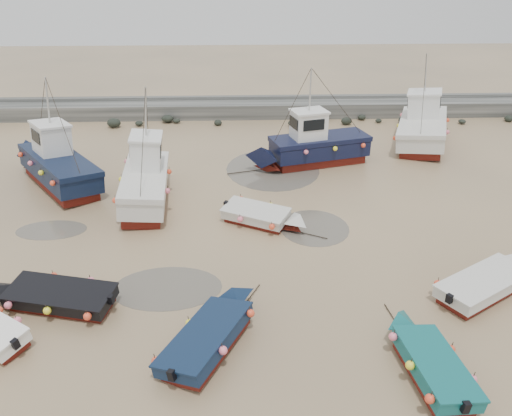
# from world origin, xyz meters

# --- Properties ---
(ground) EXTENTS (120.00, 120.00, 0.00)m
(ground) POSITION_xyz_m (0.00, 0.00, 0.00)
(ground) COLOR tan
(ground) RESTS_ON ground
(seawall) EXTENTS (60.00, 4.92, 1.50)m
(seawall) POSITION_xyz_m (0.05, 21.99, 0.63)
(seawall) COLOR gray
(seawall) RESTS_ON ground
(puddle_a) EXTENTS (4.56, 4.56, 0.01)m
(puddle_a) POSITION_xyz_m (-2.34, -2.42, 0.00)
(puddle_a) COLOR #5B554A
(puddle_a) RESTS_ON ground
(puddle_b) EXTENTS (3.52, 3.52, 0.01)m
(puddle_b) POSITION_xyz_m (4.46, 2.46, 0.00)
(puddle_b) COLOR #5B554A
(puddle_b) RESTS_ON ground
(puddle_c) EXTENTS (3.50, 3.50, 0.01)m
(puddle_c) POSITION_xyz_m (-8.72, 2.68, 0.00)
(puddle_c) COLOR #5B554A
(puddle_c) RESTS_ON ground
(puddle_d) EXTENTS (5.98, 5.98, 0.01)m
(puddle_d) POSITION_xyz_m (2.88, 10.26, 0.00)
(puddle_d) COLOR #5B554A
(puddle_d) RESTS_ON ground
(dinghy_1) EXTENTS (3.72, 5.99, 1.43)m
(dinghy_1) POSITION_xyz_m (-0.26, -5.85, 0.54)
(dinghy_1) COLOR #65110A
(dinghy_1) RESTS_ON ground
(dinghy_2) EXTENTS (2.31, 5.74, 1.43)m
(dinghy_2) POSITION_xyz_m (6.77, -7.39, 0.55)
(dinghy_2) COLOR #65110A
(dinghy_2) RESTS_ON ground
(dinghy_3) EXTENTS (6.10, 4.16, 1.43)m
(dinghy_3) POSITION_xyz_m (10.79, -3.16, 0.54)
(dinghy_3) COLOR #65110A
(dinghy_3) RESTS_ON ground
(dinghy_4) EXTENTS (6.45, 2.85, 1.43)m
(dinghy_4) POSITION_xyz_m (-6.59, -3.40, 0.54)
(dinghy_4) COLOR #65110A
(dinghy_4) RESTS_ON ground
(dinghy_5) EXTENTS (5.24, 3.37, 1.43)m
(dinghy_5) POSITION_xyz_m (1.88, 2.90, 0.56)
(dinghy_5) COLOR #65110A
(dinghy_5) RESTS_ON ground
(cabin_boat_0) EXTENTS (7.16, 8.83, 6.22)m
(cabin_boat_0) POSITION_xyz_m (-10.23, 8.45, 1.34)
(cabin_boat_0) COLOR #65110A
(cabin_boat_0) RESTS_ON ground
(cabin_boat_1) EXTENTS (3.11, 9.85, 6.22)m
(cabin_boat_1) POSITION_xyz_m (-4.56, 6.14, 1.35)
(cabin_boat_1) COLOR #65110A
(cabin_boat_1) RESTS_ON ground
(cabin_boat_2) EXTENTS (9.39, 4.24, 6.22)m
(cabin_boat_2) POSITION_xyz_m (5.39, 10.94, 1.37)
(cabin_boat_2) COLOR #65110A
(cabin_boat_2) RESTS_ON ground
(cabin_boat_3) EXTENTS (6.01, 10.43, 6.22)m
(cabin_boat_3) POSITION_xyz_m (14.23, 15.04, 1.32)
(cabin_boat_3) COLOR #65110A
(cabin_boat_3) RESTS_ON ground
(person) EXTENTS (0.70, 0.68, 1.62)m
(person) POSITION_xyz_m (-4.99, 8.10, 0.00)
(person) COLOR #1C223D
(person) RESTS_ON ground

